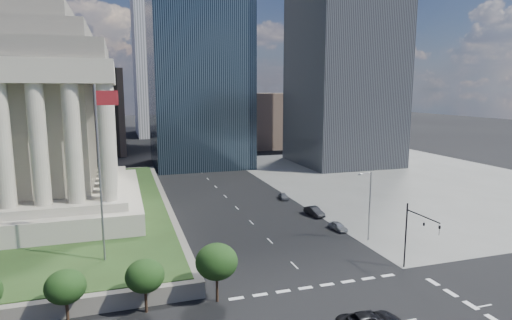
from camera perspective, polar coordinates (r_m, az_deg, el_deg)
name	(u,v)px	position (r m, az deg, el deg)	size (l,w,h in m)	color
ground	(191,162)	(129.13, -8.70, -0.24)	(500.00, 500.00, 0.00)	black
sidewalk_ne	(406,178)	(110.08, 19.34, -2.32)	(68.00, 90.00, 0.03)	slate
war_memorial	(19,89)	(75.26, -29.06, 8.28)	(34.00, 34.00, 39.00)	#A69E8B
flagpole	(101,164)	(50.58, -20.00, -0.51)	(2.52, 0.24, 20.00)	slate
midrise_glass	(198,58)	(123.07, -7.73, 13.34)	(26.00, 26.00, 60.00)	black
building_filler_ne	(261,119)	(164.54, 0.65, 5.42)	(20.00, 30.00, 20.00)	brown
building_filler_nw	(87,111)	(156.38, -21.59, 6.04)	(24.00, 30.00, 28.00)	brown
traffic_signal_ne	(416,230)	(53.36, 20.58, -8.75)	(0.30, 5.74, 8.00)	black
street_lamp_north	(369,202)	(62.53, 14.80, -5.43)	(2.13, 0.22, 10.00)	slate
parked_sedan_near	(338,226)	(67.37, 10.88, -8.67)	(3.69, 1.48, 1.26)	gray
parked_sedan_mid	(314,211)	(74.16, 7.77, -6.81)	(4.55, 1.59, 1.50)	black
parked_sedan_far	(283,196)	(84.41, 3.68, -4.83)	(1.46, 3.63, 1.24)	slate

